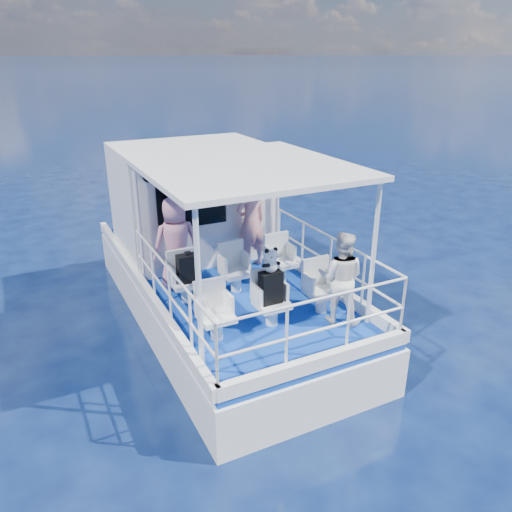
% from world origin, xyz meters
% --- Properties ---
extents(ground, '(2000.00, 2000.00, 0.00)m').
position_xyz_m(ground, '(0.00, 0.00, 0.00)').
color(ground, '#071239').
rests_on(ground, ground).
extents(hull, '(3.00, 7.00, 1.60)m').
position_xyz_m(hull, '(0.00, 1.00, 0.00)').
color(hull, white).
rests_on(hull, ground).
extents(deck, '(2.90, 6.90, 0.10)m').
position_xyz_m(deck, '(0.00, 1.00, 0.85)').
color(deck, navy).
rests_on(deck, hull).
extents(cabin, '(2.85, 2.00, 2.20)m').
position_xyz_m(cabin, '(0.00, 2.30, 2.00)').
color(cabin, white).
rests_on(cabin, deck).
extents(canopy, '(3.00, 3.20, 0.08)m').
position_xyz_m(canopy, '(0.00, -0.20, 3.14)').
color(canopy, white).
rests_on(canopy, cabin).
extents(canopy_posts, '(2.77, 2.97, 2.20)m').
position_xyz_m(canopy_posts, '(0.00, -0.25, 2.00)').
color(canopy_posts, white).
rests_on(canopy_posts, deck).
extents(railings, '(2.84, 3.59, 1.00)m').
position_xyz_m(railings, '(0.00, -0.58, 1.40)').
color(railings, white).
rests_on(railings, deck).
extents(seat_port_fwd, '(0.48, 0.46, 0.38)m').
position_xyz_m(seat_port_fwd, '(-0.90, 0.20, 1.09)').
color(seat_port_fwd, white).
rests_on(seat_port_fwd, deck).
extents(seat_center_fwd, '(0.48, 0.46, 0.38)m').
position_xyz_m(seat_center_fwd, '(0.00, 0.20, 1.09)').
color(seat_center_fwd, white).
rests_on(seat_center_fwd, deck).
extents(seat_stbd_fwd, '(0.48, 0.46, 0.38)m').
position_xyz_m(seat_stbd_fwd, '(0.90, 0.20, 1.09)').
color(seat_stbd_fwd, white).
rests_on(seat_stbd_fwd, deck).
extents(seat_port_aft, '(0.48, 0.46, 0.38)m').
position_xyz_m(seat_port_aft, '(-0.90, -1.10, 1.09)').
color(seat_port_aft, white).
rests_on(seat_port_aft, deck).
extents(seat_center_aft, '(0.48, 0.46, 0.38)m').
position_xyz_m(seat_center_aft, '(0.00, -1.10, 1.09)').
color(seat_center_aft, white).
rests_on(seat_center_aft, deck).
extents(seat_stbd_aft, '(0.48, 0.46, 0.38)m').
position_xyz_m(seat_stbd_aft, '(0.90, -1.10, 1.09)').
color(seat_stbd_aft, white).
rests_on(seat_stbd_aft, deck).
extents(passenger_port_fwd, '(0.63, 0.47, 1.63)m').
position_xyz_m(passenger_port_fwd, '(-0.84, 0.80, 1.72)').
color(passenger_port_fwd, '#C17D94').
rests_on(passenger_port_fwd, deck).
extents(passenger_stbd_fwd, '(0.72, 0.55, 1.79)m').
position_xyz_m(passenger_stbd_fwd, '(0.71, 1.05, 1.79)').
color(passenger_stbd_fwd, '#D58A8B').
rests_on(passenger_stbd_fwd, deck).
extents(passenger_stbd_aft, '(0.89, 0.88, 1.44)m').
position_xyz_m(passenger_stbd_aft, '(0.97, -1.46, 1.62)').
color(passenger_stbd_aft, white).
rests_on(passenger_stbd_aft, deck).
extents(backpack_port, '(0.35, 0.20, 0.47)m').
position_xyz_m(backpack_port, '(-0.87, 0.14, 1.51)').
color(backpack_port, black).
rests_on(backpack_port, seat_port_fwd).
extents(backpack_center, '(0.33, 0.19, 0.50)m').
position_xyz_m(backpack_center, '(-0.03, -1.12, 1.53)').
color(backpack_center, black).
rests_on(backpack_center, seat_center_aft).
extents(compact_camera, '(0.10, 0.06, 0.06)m').
position_xyz_m(compact_camera, '(-0.87, 0.14, 1.77)').
color(compact_camera, black).
rests_on(compact_camera, backpack_port).
extents(panda, '(0.24, 0.20, 0.37)m').
position_xyz_m(panda, '(-0.02, -1.10, 1.96)').
color(panda, white).
rests_on(panda, backpack_center).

